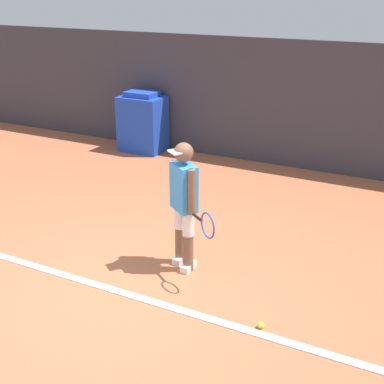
{
  "coord_description": "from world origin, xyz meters",
  "views": [
    {
      "loc": [
        3.09,
        -4.08,
        3.16
      ],
      "look_at": [
        0.41,
        1.06,
        0.88
      ],
      "focal_mm": 50.0,
      "sensor_mm": 36.0,
      "label": 1
    }
  ],
  "objects": [
    {
      "name": "back_wall",
      "position": [
        0.0,
        5.02,
        1.13
      ],
      "size": [
        24.0,
        0.1,
        2.26
      ],
      "color": "#383842",
      "rests_on": "ground_plane"
    },
    {
      "name": "ground_plane",
      "position": [
        0.0,
        0.0,
        0.0
      ],
      "size": [
        24.0,
        24.0,
        0.0
      ],
      "primitive_type": "plane",
      "color": "#B76642"
    },
    {
      "name": "court_baseline",
      "position": [
        0.0,
        0.01,
        0.01
      ],
      "size": [
        21.6,
        0.1,
        0.01
      ],
      "color": "white",
      "rests_on": "ground_plane"
    },
    {
      "name": "covered_chair",
      "position": [
        -2.53,
        4.61,
        0.57
      ],
      "size": [
        0.86,
        0.62,
        1.18
      ],
      "color": "blue",
      "rests_on": "ground_plane"
    },
    {
      "name": "tennis_ball",
      "position": [
        1.66,
        0.11,
        0.03
      ],
      "size": [
        0.07,
        0.07,
        0.07
      ],
      "color": "#D1E533",
      "rests_on": "ground_plane"
    },
    {
      "name": "tennis_player",
      "position": [
        0.42,
        0.85,
        0.84
      ],
      "size": [
        0.79,
        0.6,
        1.52
      ],
      "rotation": [
        0.0,
        0.0,
        -0.62
      ],
      "color": "brown",
      "rests_on": "ground_plane"
    }
  ]
}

